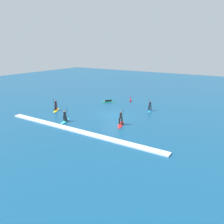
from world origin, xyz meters
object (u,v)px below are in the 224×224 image
at_px(surfer_on_blue_board, 150,108).
at_px(marker_buoy, 131,100).
at_px(surfer_on_yellow_board, 56,108).
at_px(surfer_on_red_board, 121,121).
at_px(surfer_on_green_board, 108,101).
at_px(surfer_on_teal_board, 65,119).

height_order(surfer_on_blue_board, marker_buoy, surfer_on_blue_board).
height_order(surfer_on_yellow_board, surfer_on_blue_board, surfer_on_blue_board).
relative_size(surfer_on_blue_board, surfer_on_red_board, 0.84).
xyz_separation_m(surfer_on_yellow_board, surfer_on_green_board, (3.91, 9.70, -0.36)).
bearing_deg(surfer_on_red_board, surfer_on_teal_board, 91.05).
distance_m(surfer_on_teal_board, surfer_on_yellow_board, 6.20).
xyz_separation_m(surfer_on_blue_board, marker_buoy, (-5.88, 4.23, -0.27)).
height_order(surfer_on_green_board, marker_buoy, marker_buoy).
bearing_deg(surfer_on_red_board, surfer_on_blue_board, -26.01).
bearing_deg(surfer_on_blue_board, surfer_on_red_board, 160.98).
bearing_deg(marker_buoy, surfer_on_yellow_board, -120.23).
distance_m(surfer_on_yellow_board, marker_buoy, 14.51).
bearing_deg(surfer_on_teal_board, surfer_on_green_board, -14.22).
height_order(surfer_on_teal_board, surfer_on_red_board, surfer_on_red_board).
distance_m(surfer_on_yellow_board, surfer_on_blue_board, 15.58).
bearing_deg(marker_buoy, surfer_on_teal_board, -97.41).
xyz_separation_m(surfer_on_red_board, marker_buoy, (-5.28, 12.73, -0.33)).
distance_m(surfer_on_green_board, surfer_on_red_board, 13.16).
height_order(surfer_on_yellow_board, surfer_on_red_board, surfer_on_red_board).
distance_m(surfer_on_teal_board, surfer_on_red_board, 7.98).
xyz_separation_m(surfer_on_teal_board, surfer_on_red_board, (7.34, 3.12, 0.07)).
bearing_deg(surfer_on_teal_board, surfer_on_blue_board, -54.43).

